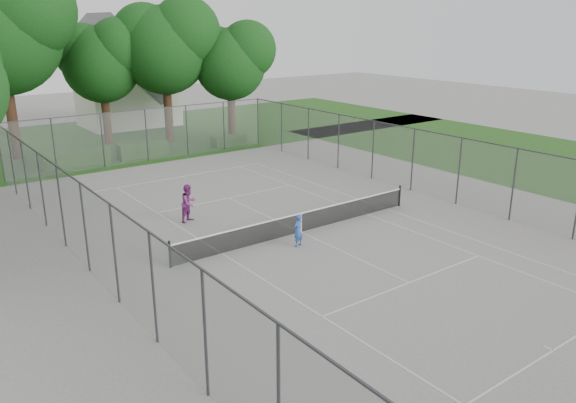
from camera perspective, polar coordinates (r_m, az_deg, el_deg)
ground at (r=25.33m, az=1.35°, el=-3.14°), size 120.00×120.00×0.00m
grass_far at (r=47.82m, az=-18.24°, el=6.01°), size 60.00×20.00×0.00m
grass_right at (r=42.03m, az=25.82°, el=3.58°), size 16.00×40.00×0.00m
court_markings at (r=25.33m, az=1.35°, el=-3.13°), size 11.03×23.83×0.01m
tennis_net at (r=25.15m, az=1.36°, el=-2.05°), size 12.87×0.10×1.10m
perimeter_fence at (r=24.74m, az=1.38°, el=0.77°), size 18.08×34.08×3.52m
tree_far_left at (r=42.25m, az=-27.20°, el=15.74°), size 9.01×8.23×12.95m
tree_far_midleft at (r=45.29m, az=-18.37°, el=13.68°), size 6.56×5.99×9.43m
tree_far_midright at (r=44.97m, az=-12.34°, el=15.48°), size 7.62×6.96×10.96m
tree_far_right at (r=45.34m, az=-5.78°, el=14.29°), size 6.42×5.86×9.22m
hedge_left at (r=39.50m, az=-20.80°, el=4.19°), size 4.31×1.29×1.08m
hedge_mid at (r=40.61m, az=-14.55°, el=5.14°), size 3.45×0.99×1.08m
hedge_right at (r=43.19m, az=-6.01°, el=6.15°), size 2.65×0.97×0.79m
house at (r=53.43m, az=-16.10°, el=11.64°), size 7.86×6.09×9.79m
girl_player at (r=23.56m, az=1.02°, el=-2.95°), size 0.59×0.47×1.41m
woman_player at (r=26.83m, az=-10.04°, el=-0.15°), size 1.09×0.99×1.81m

